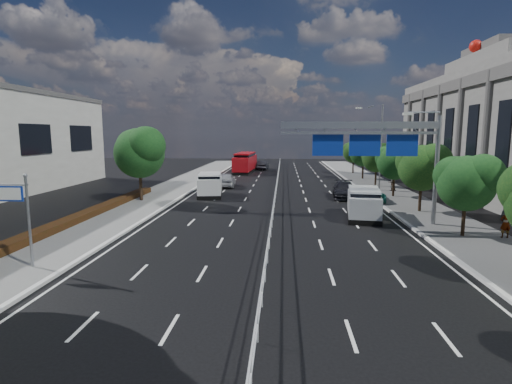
{
  "coord_description": "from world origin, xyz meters",
  "views": [
    {
      "loc": [
        0.7,
        -16.51,
        6.07
      ],
      "look_at": [
        -1.01,
        8.36,
        2.4
      ],
      "focal_mm": 28.0,
      "sensor_mm": 36.0,
      "label": 1
    }
  ],
  "objects_px": {
    "pedestrian_b": "(392,183)",
    "parked_car_teal": "(368,194)",
    "near_car_silver": "(226,180)",
    "overhead_gantry": "(377,141)",
    "parked_car_dark": "(344,190)",
    "red_bus": "(245,162)",
    "white_minivan": "(210,185)",
    "silver_minivan": "(364,204)",
    "pedestrian_a": "(506,223)",
    "toilet_sign": "(18,205)",
    "near_car_dark": "(263,165)"
  },
  "relations": [
    {
      "from": "red_bus",
      "to": "overhead_gantry",
      "type": "bearing_deg",
      "value": -68.03
    },
    {
      "from": "pedestrian_a",
      "to": "near_car_dark",
      "type": "bearing_deg",
      "value": -74.66
    },
    {
      "from": "parked_car_teal",
      "to": "silver_minivan",
      "type": "bearing_deg",
      "value": -104.68
    },
    {
      "from": "silver_minivan",
      "to": "parked_car_dark",
      "type": "bearing_deg",
      "value": 97.84
    },
    {
      "from": "pedestrian_b",
      "to": "parked_car_teal",
      "type": "bearing_deg",
      "value": 60.99
    },
    {
      "from": "parked_car_dark",
      "to": "pedestrian_a",
      "type": "height_order",
      "value": "pedestrian_a"
    },
    {
      "from": "toilet_sign",
      "to": "pedestrian_a",
      "type": "distance_m",
      "value": 25.33
    },
    {
      "from": "pedestrian_a",
      "to": "pedestrian_b",
      "type": "xyz_separation_m",
      "value": [
        -1.36,
        18.92,
        -0.0
      ]
    },
    {
      "from": "pedestrian_a",
      "to": "silver_minivan",
      "type": "bearing_deg",
      "value": -43.94
    },
    {
      "from": "red_bus",
      "to": "white_minivan",
      "type": "bearing_deg",
      "value": -89.27
    },
    {
      "from": "white_minivan",
      "to": "parked_car_dark",
      "type": "xyz_separation_m",
      "value": [
        12.94,
        -0.28,
        -0.35
      ]
    },
    {
      "from": "parked_car_dark",
      "to": "pedestrian_b",
      "type": "height_order",
      "value": "pedestrian_b"
    },
    {
      "from": "pedestrian_a",
      "to": "pedestrian_b",
      "type": "relative_size",
      "value": 1.0
    },
    {
      "from": "white_minivan",
      "to": "pedestrian_a",
      "type": "xyz_separation_m",
      "value": [
        19.84,
        -15.06,
        -0.12
      ]
    },
    {
      "from": "parked_car_teal",
      "to": "overhead_gantry",
      "type": "bearing_deg",
      "value": -99.93
    },
    {
      "from": "toilet_sign",
      "to": "red_bus",
      "type": "relative_size",
      "value": 0.42
    },
    {
      "from": "near_car_silver",
      "to": "pedestrian_b",
      "type": "relative_size",
      "value": 2.83
    },
    {
      "from": "red_bus",
      "to": "pedestrian_b",
      "type": "height_order",
      "value": "red_bus"
    },
    {
      "from": "near_car_silver",
      "to": "parked_car_teal",
      "type": "distance_m",
      "value": 16.82
    },
    {
      "from": "parked_car_teal",
      "to": "parked_car_dark",
      "type": "relative_size",
      "value": 0.98
    },
    {
      "from": "white_minivan",
      "to": "parked_car_teal",
      "type": "relative_size",
      "value": 1.07
    },
    {
      "from": "red_bus",
      "to": "silver_minivan",
      "type": "relative_size",
      "value": 1.92
    },
    {
      "from": "near_car_silver",
      "to": "pedestrian_a",
      "type": "relative_size",
      "value": 2.82
    },
    {
      "from": "near_car_silver",
      "to": "near_car_dark",
      "type": "height_order",
      "value": "near_car_silver"
    },
    {
      "from": "near_car_silver",
      "to": "pedestrian_b",
      "type": "distance_m",
      "value": 18.08
    },
    {
      "from": "near_car_dark",
      "to": "silver_minivan",
      "type": "bearing_deg",
      "value": 107.36
    },
    {
      "from": "red_bus",
      "to": "parked_car_teal",
      "type": "bearing_deg",
      "value": -59.43
    },
    {
      "from": "parked_car_dark",
      "to": "red_bus",
      "type": "bearing_deg",
      "value": 120.88
    },
    {
      "from": "white_minivan",
      "to": "parked_car_dark",
      "type": "bearing_deg",
      "value": -8.98
    },
    {
      "from": "red_bus",
      "to": "near_car_dark",
      "type": "relative_size",
      "value": 2.3
    },
    {
      "from": "white_minivan",
      "to": "parked_car_dark",
      "type": "height_order",
      "value": "white_minivan"
    },
    {
      "from": "toilet_sign",
      "to": "silver_minivan",
      "type": "relative_size",
      "value": 0.8
    },
    {
      "from": "parked_car_dark",
      "to": "pedestrian_b",
      "type": "distance_m",
      "value": 6.91
    },
    {
      "from": "white_minivan",
      "to": "overhead_gantry",
      "type": "bearing_deg",
      "value": -49.33
    },
    {
      "from": "near_car_silver",
      "to": "toilet_sign",
      "type": "bearing_deg",
      "value": 76.68
    },
    {
      "from": "toilet_sign",
      "to": "near_car_dark",
      "type": "distance_m",
      "value": 51.43
    },
    {
      "from": "overhead_gantry",
      "to": "parked_car_dark",
      "type": "height_order",
      "value": "overhead_gantry"
    },
    {
      "from": "silver_minivan",
      "to": "pedestrian_a",
      "type": "distance_m",
      "value": 8.89
    },
    {
      "from": "red_bus",
      "to": "parked_car_dark",
      "type": "distance_m",
      "value": 27.17
    },
    {
      "from": "toilet_sign",
      "to": "overhead_gantry",
      "type": "xyz_separation_m",
      "value": [
        17.69,
        10.05,
        2.66
      ]
    },
    {
      "from": "white_minivan",
      "to": "pedestrian_b",
      "type": "bearing_deg",
      "value": 4.02
    },
    {
      "from": "silver_minivan",
      "to": "white_minivan",
      "type": "bearing_deg",
      "value": 151.7
    },
    {
      "from": "parked_car_dark",
      "to": "pedestrian_b",
      "type": "xyz_separation_m",
      "value": [
        5.54,
        4.13,
        0.22
      ]
    },
    {
      "from": "overhead_gantry",
      "to": "silver_minivan",
      "type": "relative_size",
      "value": 1.88
    },
    {
      "from": "toilet_sign",
      "to": "red_bus",
      "type": "xyz_separation_m",
      "value": [
        5.64,
        45.91,
        -1.34
      ]
    },
    {
      "from": "white_minivan",
      "to": "red_bus",
      "type": "height_order",
      "value": "red_bus"
    },
    {
      "from": "red_bus",
      "to": "near_car_silver",
      "type": "distance_m",
      "value": 17.37
    },
    {
      "from": "toilet_sign",
      "to": "parked_car_dark",
      "type": "height_order",
      "value": "toilet_sign"
    },
    {
      "from": "overhead_gantry",
      "to": "red_bus",
      "type": "relative_size",
      "value": 0.98
    },
    {
      "from": "toilet_sign",
      "to": "pedestrian_a",
      "type": "xyz_separation_m",
      "value": [
        24.35,
        6.68,
        -1.97
      ]
    }
  ]
}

